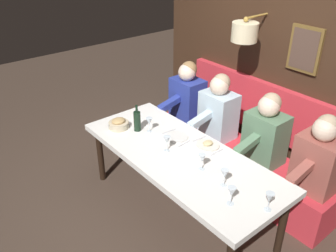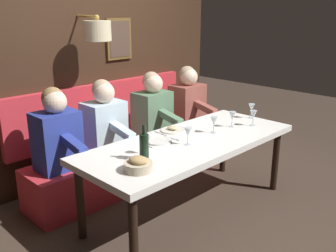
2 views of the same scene
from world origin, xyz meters
The scene contains 18 objects.
ground_plane centered at (0.00, 0.00, 0.00)m, with size 12.00×12.00×0.00m, color #423328.
dining_table centered at (0.00, 0.00, 0.67)m, with size 0.90×2.21×0.74m.
banquette_bench centered at (0.89, 0.00, 0.23)m, with size 0.52×2.41×0.45m, color red.
back_wall_panel centered at (1.46, 0.00, 1.37)m, with size 0.59×3.61×2.90m.
diner_nearest centered at (0.88, -0.94, 0.82)m, with size 0.60×0.40×0.79m.
diner_near centered at (0.88, -0.34, 0.82)m, with size 0.60×0.40×0.79m.
diner_middle centered at (0.88, 0.34, 0.82)m, with size 0.60×0.40×0.79m.
diner_far centered at (0.88, 0.88, 0.82)m, with size 0.60×0.40×0.79m.
place_setting_0 centered at (0.16, 0.24, 0.75)m, with size 0.24×0.32×0.01m.
place_setting_1 centered at (0.30, -0.08, 0.75)m, with size 0.24×0.31×0.05m.
wine_glass_0 centered at (-0.03, -0.61, 0.86)m, with size 0.07×0.07×0.16m.
wine_glass_1 centered at (0.01, -1.03, 0.86)m, with size 0.07×0.07×0.16m.
wine_glass_2 centered at (-0.07, 0.12, 0.86)m, with size 0.07×0.07×0.16m.
wine_glass_3 centered at (0.02, 0.53, 0.86)m, with size 0.07×0.07×0.16m.
wine_glass_4 centered at (-0.02, -0.32, 0.86)m, with size 0.07×0.07×0.16m.
wine_glass_5 centered at (-0.16, -0.80, 0.86)m, with size 0.07×0.07×0.16m.
wine_bottle centered at (-0.06, 0.63, 0.86)m, with size 0.08×0.08×0.30m.
bread_bowl centered at (-0.19, 0.81, 0.79)m, with size 0.22×0.22×0.12m.
Camera 1 is at (-1.92, -2.16, 2.67)m, focal length 38.00 mm.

